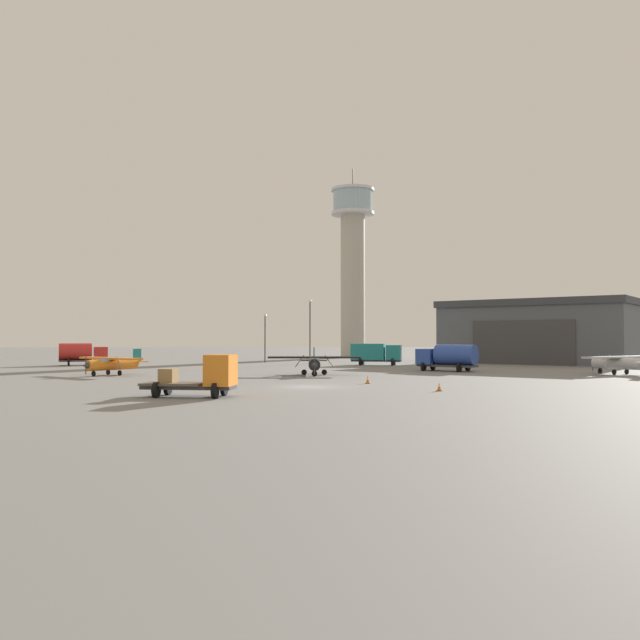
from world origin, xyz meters
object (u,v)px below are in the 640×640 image
(airplane_silver, at_px, (619,362))
(traffic_cone_near_left, at_px, (368,380))
(light_post_east, at_px, (265,333))
(truck_fuel_tanker_red, at_px, (82,353))
(truck_fuel_tanker_blue, at_px, (448,356))
(traffic_cone_near_right, at_px, (439,387))
(airplane_orange, at_px, (113,363))
(light_post_west, at_px, (310,326))
(truck_flatbed_orange, at_px, (204,377))
(control_tower, at_px, (353,257))
(airplane_black, at_px, (314,362))
(traffic_cone_mid_apron, at_px, (211,377))
(truck_box_teal, at_px, (376,353))

(airplane_silver, height_order, traffic_cone_near_left, airplane_silver)
(light_post_east, bearing_deg, truck_fuel_tanker_red, -161.96)
(truck_fuel_tanker_blue, distance_m, traffic_cone_near_right, 27.78)
(airplane_orange, distance_m, light_post_west, 34.70)
(light_post_east, bearing_deg, traffic_cone_near_left, -77.06)
(truck_flatbed_orange, height_order, traffic_cone_near_left, truck_flatbed_orange)
(control_tower, distance_m, light_post_east, 33.91)
(airplane_silver, relative_size, airplane_black, 0.94)
(traffic_cone_near_right, bearing_deg, traffic_cone_mid_apron, 144.31)
(truck_fuel_tanker_blue, xyz_separation_m, truck_box_teal, (-6.16, 16.11, 0.02))
(light_post_east, bearing_deg, light_post_west, -37.10)
(airplane_black, relative_size, light_post_east, 1.26)
(control_tower, distance_m, truck_box_teal, 40.17)
(airplane_silver, distance_m, traffic_cone_near_right, 30.39)
(truck_fuel_tanker_blue, relative_size, light_post_east, 0.91)
(control_tower, distance_m, truck_fuel_tanker_red, 56.10)
(truck_box_teal, xyz_separation_m, traffic_cone_near_right, (-1.05, -42.90, -1.39))
(airplane_orange, height_order, light_post_east, light_post_east)
(control_tower, bearing_deg, airplane_silver, -69.72)
(airplane_orange, distance_m, truck_box_teal, 37.24)
(airplane_silver, distance_m, traffic_cone_near_left, 29.94)
(airplane_silver, bearing_deg, truck_flatbed_orange, 93.07)
(traffic_cone_near_right, relative_size, traffic_cone_mid_apron, 1.02)
(truck_box_teal, bearing_deg, truck_fuel_tanker_red, -165.74)
(airplane_orange, distance_m, truck_fuel_tanker_blue, 36.40)
(light_post_west, bearing_deg, traffic_cone_near_right, -80.66)
(truck_flatbed_orange, xyz_separation_m, light_post_west, (8.34, 51.70, 4.18))
(airplane_orange, xyz_separation_m, traffic_cone_near_left, (24.40, -12.64, -0.92))
(truck_fuel_tanker_red, distance_m, truck_fuel_tanker_blue, 50.12)
(light_post_east, xyz_separation_m, traffic_cone_near_right, (14.61, -52.99, -4.22))
(truck_fuel_tanker_blue, height_order, traffic_cone_near_right, truck_fuel_tanker_blue)
(airplane_silver, xyz_separation_m, truck_fuel_tanker_red, (-62.86, 25.41, 0.39))
(airplane_orange, bearing_deg, traffic_cone_mid_apron, 94.82)
(traffic_cone_near_right, bearing_deg, truck_fuel_tanker_blue, 74.95)
(truck_fuel_tanker_blue, xyz_separation_m, traffic_cone_mid_apron, (-25.04, -13.99, -1.38))
(airplane_black, distance_m, truck_flatbed_orange, 25.08)
(truck_fuel_tanker_blue, distance_m, light_post_west, 26.22)
(control_tower, relative_size, truck_fuel_tanker_blue, 5.46)
(control_tower, bearing_deg, truck_box_teal, -90.47)
(light_post_west, bearing_deg, airplane_orange, -127.03)
(traffic_cone_near_left, bearing_deg, light_post_east, 102.94)
(truck_box_teal, relative_size, traffic_cone_near_right, 11.62)
(traffic_cone_near_left, bearing_deg, traffic_cone_mid_apron, 159.66)
(truck_flatbed_orange, relative_size, traffic_cone_near_left, 9.79)
(light_post_east, relative_size, traffic_cone_near_right, 12.05)
(traffic_cone_mid_apron, bearing_deg, truck_box_teal, 57.90)
(airplane_orange, distance_m, light_post_east, 35.62)
(truck_box_teal, bearing_deg, light_post_east, 164.24)
(truck_fuel_tanker_red, distance_m, light_post_west, 32.03)
(airplane_silver, distance_m, truck_fuel_tanker_red, 67.81)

